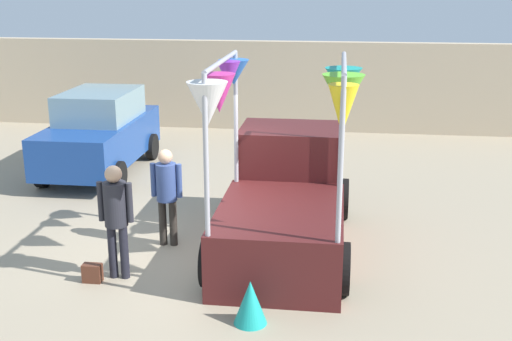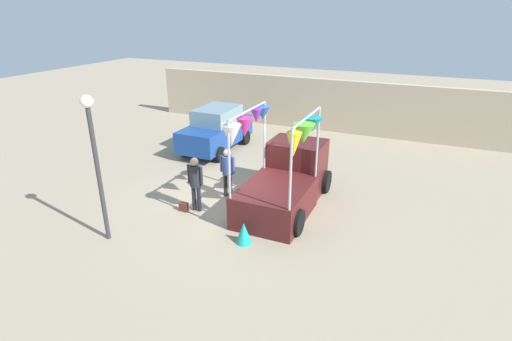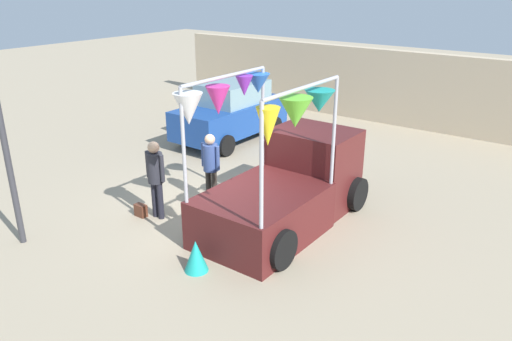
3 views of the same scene
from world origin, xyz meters
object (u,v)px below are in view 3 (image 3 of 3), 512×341
at_px(parked_car, 231,112).
at_px(folded_kite_bundle_teal, 196,256).
at_px(handbag, 141,210).
at_px(vendor_truck, 289,181).
at_px(person_customer, 155,172).
at_px(person_vendor, 211,162).

bearing_deg(parked_car, folded_kite_bundle_teal, -55.51).
distance_m(parked_car, handbag, 5.87).
height_order(parked_car, folded_kite_bundle_teal, parked_car).
bearing_deg(parked_car, vendor_truck, -38.69).
bearing_deg(person_customer, folded_kite_bundle_teal, -26.75).
xyz_separation_m(vendor_truck, folded_kite_bundle_teal, (-0.22, -2.69, -0.61)).
xyz_separation_m(parked_car, person_customer, (2.24, -5.30, 0.12)).
height_order(parked_car, handbag, parked_car).
xyz_separation_m(person_vendor, folded_kite_bundle_teal, (1.73, -2.39, -0.70)).
xyz_separation_m(handbag, folded_kite_bundle_teal, (2.49, -0.88, 0.16)).
height_order(person_vendor, handbag, person_vendor).
height_order(vendor_truck, person_customer, vendor_truck).
relative_size(person_customer, folded_kite_bundle_teal, 2.92).
relative_size(person_customer, person_vendor, 1.05).
distance_m(handbag, folded_kite_bundle_teal, 2.65).
height_order(person_vendor, folded_kite_bundle_teal, person_vendor).
relative_size(vendor_truck, handbag, 14.75).
relative_size(vendor_truck, parked_car, 1.03).
bearing_deg(folded_kite_bundle_teal, parked_car, 124.49).
xyz_separation_m(parked_car, folded_kite_bundle_teal, (4.38, -6.38, -0.64)).
bearing_deg(person_customer, handbag, -150.26).
distance_m(person_customer, folded_kite_bundle_teal, 2.52).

